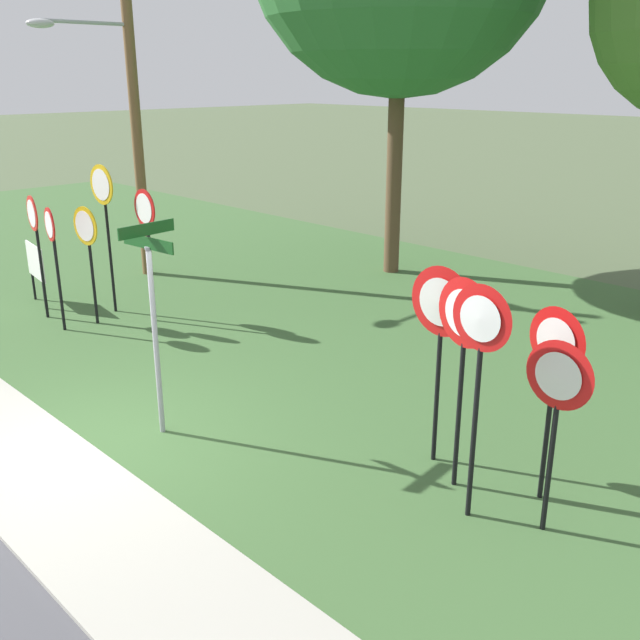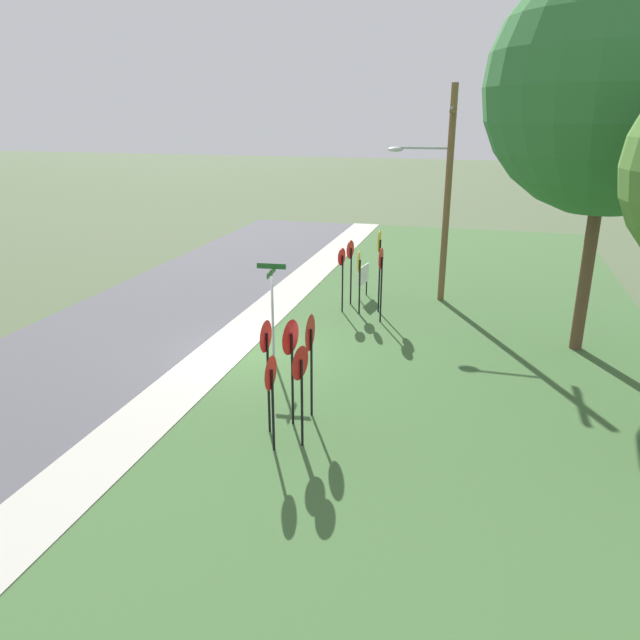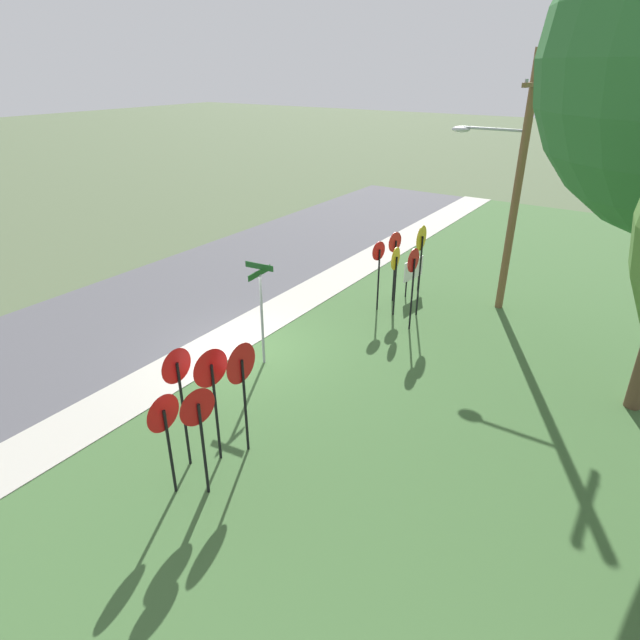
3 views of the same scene
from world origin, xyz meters
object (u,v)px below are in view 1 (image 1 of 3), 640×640
at_px(yield_sign_near_right, 554,360).
at_px(yield_sign_far_right, 463,334).
at_px(stop_sign_far_left, 104,206).
at_px(stop_sign_far_right, 53,244).
at_px(stop_sign_near_right, 35,231).
at_px(utility_pole, 126,90).
at_px(notice_board, 36,265).
at_px(yield_sign_near_left, 440,319).
at_px(yield_sign_center, 479,349).
at_px(stop_sign_far_center, 87,240).
at_px(street_name_post, 153,312).
at_px(yield_sign_far_left, 557,394).
at_px(stop_sign_near_left, 147,227).

distance_m(yield_sign_near_right, yield_sign_far_right, 0.98).
bearing_deg(stop_sign_far_left, stop_sign_far_right, -77.30).
bearing_deg(stop_sign_near_right, utility_pole, 125.49).
relative_size(stop_sign_far_right, utility_pole, 0.30).
height_order(stop_sign_far_left, notice_board, stop_sign_far_left).
relative_size(yield_sign_near_left, yield_sign_center, 0.95).
bearing_deg(stop_sign_near_right, stop_sign_far_center, 37.13).
height_order(stop_sign_far_right, street_name_post, street_name_post).
xyz_separation_m(stop_sign_near_right, yield_sign_near_left, (8.60, 0.99, 0.13)).
height_order(stop_sign_far_left, yield_sign_far_left, stop_sign_far_left).
bearing_deg(stop_sign_far_center, stop_sign_far_left, 117.60).
distance_m(stop_sign_far_center, yield_sign_far_right, 8.12).
height_order(stop_sign_near_right, yield_sign_center, yield_sign_center).
relative_size(yield_sign_far_left, street_name_post, 0.75).
xyz_separation_m(yield_sign_far_right, notice_board, (-10.05, -0.40, -1.03)).
distance_m(stop_sign_far_center, yield_sign_near_left, 7.62).
bearing_deg(yield_sign_center, yield_sign_near_right, 68.02).
distance_m(stop_sign_far_left, yield_sign_far_right, 8.54).
relative_size(yield_sign_far_right, yield_sign_center, 0.96).
xyz_separation_m(yield_sign_near_left, yield_sign_far_left, (1.67, -0.34, -0.29)).
xyz_separation_m(stop_sign_far_right, notice_board, (-1.86, 0.40, -0.79)).
xyz_separation_m(stop_sign_near_right, street_name_post, (5.63, -0.97, -0.03)).
height_order(stop_sign_far_center, yield_sign_far_left, stop_sign_far_center).
relative_size(stop_sign_near_left, yield_sign_center, 0.98).
bearing_deg(yield_sign_near_left, stop_sign_far_center, -177.32).
xyz_separation_m(stop_sign_near_right, notice_board, (-0.93, 0.30, -0.88)).
height_order(stop_sign_near_right, yield_sign_near_left, yield_sign_near_left).
bearing_deg(stop_sign_near_left, stop_sign_far_right, -114.34).
xyz_separation_m(yield_sign_near_right, utility_pole, (-11.42, 1.83, 2.49)).
xyz_separation_m(stop_sign_near_right, yield_sign_center, (9.58, 0.31, 0.22)).
xyz_separation_m(stop_sign_near_left, yield_sign_near_left, (6.95, -0.40, 0.01)).
height_order(stop_sign_far_right, yield_sign_far_right, yield_sign_far_right).
relative_size(stop_sign_far_right, yield_sign_center, 0.88).
bearing_deg(stop_sign_near_left, utility_pole, 154.20).
distance_m(stop_sign_far_left, stop_sign_far_center, 0.89).
height_order(yield_sign_far_left, street_name_post, street_name_post).
relative_size(stop_sign_near_left, stop_sign_near_right, 1.06).
bearing_deg(yield_sign_near_right, street_name_post, -142.81).
height_order(yield_sign_near_right, yield_sign_far_right, yield_sign_far_right).
relative_size(stop_sign_far_left, yield_sign_far_right, 1.17).
relative_size(stop_sign_near_right, yield_sign_far_left, 1.13).
relative_size(stop_sign_far_center, street_name_post, 0.80).
relative_size(stop_sign_near_left, stop_sign_far_right, 1.11).
distance_m(stop_sign_far_right, yield_sign_far_right, 8.23).
distance_m(stop_sign_near_right, yield_sign_near_left, 8.66).
bearing_deg(yield_sign_far_left, yield_sign_far_right, 177.83).
bearing_deg(street_name_post, stop_sign_far_center, 156.69).
distance_m(yield_sign_far_left, notice_board, 11.24).
bearing_deg(yield_sign_far_right, stop_sign_far_right, -165.08).
height_order(yield_sign_near_right, notice_board, yield_sign_near_right).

